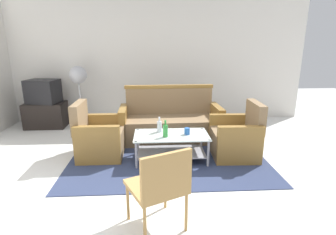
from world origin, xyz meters
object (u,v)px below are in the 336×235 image
(armchair_left, at_px, (99,138))
(cup, at_px, (187,131))
(couch, at_px, (170,123))
(bottle_green, at_px, (165,131))
(tv_stand, at_px, (46,115))
(wicker_chair, at_px, (160,184))
(coffee_table, at_px, (171,143))
(bottle_clear, at_px, (159,126))
(pedestal_fan, at_px, (78,78))
(television, at_px, (43,91))
(armchair_right, at_px, (236,138))

(armchair_left, xyz_separation_m, cup, (1.35, -0.25, 0.17))
(couch, height_order, bottle_green, couch)
(tv_stand, distance_m, wicker_chair, 4.11)
(coffee_table, bearing_deg, tv_stand, 144.00)
(armchair_left, xyz_separation_m, bottle_clear, (0.94, -0.11, 0.21))
(bottle_clear, xyz_separation_m, pedestal_fan, (-1.62, 1.74, 0.51))
(couch, height_order, television, television)
(couch, xyz_separation_m, television, (-2.56, 0.92, 0.44))
(cup, height_order, pedestal_fan, pedestal_fan)
(television, relative_size, wicker_chair, 0.80)
(couch, relative_size, tv_stand, 2.27)
(bottle_green, height_order, cup, bottle_green)
(coffee_table, relative_size, cup, 11.00)
(couch, distance_m, armchair_right, 1.26)
(bottle_clear, bearing_deg, armchair_right, -1.25)
(armchair_right, distance_m, bottle_clear, 1.21)
(armchair_right, relative_size, coffee_table, 0.77)
(pedestal_fan, height_order, wicker_chair, pedestal_fan)
(bottle_green, bearing_deg, coffee_table, 45.12)
(bottle_green, height_order, television, television)
(armchair_right, bearing_deg, bottle_clear, 90.74)
(coffee_table, bearing_deg, couch, 86.93)
(couch, xyz_separation_m, coffee_table, (-0.05, -0.91, -0.04))
(television, bearing_deg, pedestal_fan, -164.95)
(armchair_left, relative_size, armchair_right, 1.00)
(couch, distance_m, bottle_clear, 0.83)
(coffee_table, bearing_deg, wicker_chair, -97.75)
(television, bearing_deg, couch, 171.48)
(tv_stand, bearing_deg, armchair_left, -48.60)
(coffee_table, bearing_deg, armchair_right, 5.90)
(armchair_left, bearing_deg, armchair_right, 86.48)
(armchair_left, height_order, wicker_chair, armchair_left)
(tv_stand, distance_m, television, 0.50)
(couch, distance_m, coffee_table, 0.91)
(cup, xyz_separation_m, tv_stand, (-2.75, 1.83, -0.20))
(couch, relative_size, pedestal_fan, 1.43)
(cup, bearing_deg, pedestal_fan, 137.05)
(armchair_left, height_order, tv_stand, armchair_left)
(armchair_right, relative_size, pedestal_fan, 0.67)
(armchair_right, distance_m, television, 3.96)
(bottle_green, distance_m, tv_stand, 3.10)
(bottle_green, relative_size, pedestal_fan, 0.20)
(armchair_left, relative_size, television, 1.26)
(television, bearing_deg, armchair_right, 165.29)
(coffee_table, height_order, bottle_green, bottle_green)
(bottle_clear, relative_size, pedestal_fan, 0.19)
(coffee_table, xyz_separation_m, bottle_clear, (-0.17, 0.13, 0.23))
(tv_stand, bearing_deg, wicker_chair, -55.90)
(armchair_right, relative_size, bottle_green, 3.40)
(wicker_chair, bearing_deg, television, 99.08)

